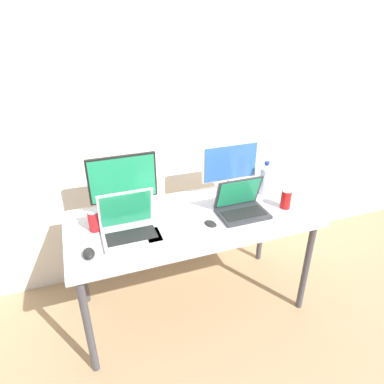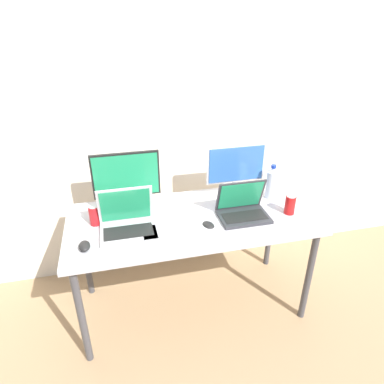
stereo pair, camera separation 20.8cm
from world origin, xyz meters
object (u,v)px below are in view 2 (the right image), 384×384
object	(u,v)px
monitor_left	(126,179)
mouse_by_keyboard	(208,225)
work_desk	(192,226)
soda_can_by_laptop	(290,205)
water_bottle	(272,183)
monitor_center	(236,168)
mouse_by_laptop	(84,246)
laptop_silver	(127,221)
laptop_secondary	(242,208)
keyboard_main	(180,230)
soda_can_near_keyboard	(95,215)

from	to	relation	value
monitor_left	mouse_by_keyboard	bearing A→B (deg)	-40.39
work_desk	soda_can_by_laptop	distance (m)	0.64
water_bottle	soda_can_by_laptop	size ratio (longest dim) A/B	1.95
monitor_left	soda_can_by_laptop	xyz separation A→B (m)	(1.00, -0.33, -0.14)
monitor_center	soda_can_by_laptop	distance (m)	0.44
work_desk	mouse_by_keyboard	xyz separation A→B (m)	(0.07, -0.14, 0.09)
mouse_by_laptop	water_bottle	distance (m)	1.28
work_desk	laptop_silver	size ratio (longest dim) A/B	4.82
monitor_center	laptop_secondary	xyz separation A→B (m)	(-0.05, -0.28, -0.15)
monitor_center	water_bottle	xyz separation A→B (m)	(0.23, -0.10, -0.09)
laptop_silver	keyboard_main	xyz separation A→B (m)	(0.30, -0.09, -0.05)
work_desk	keyboard_main	xyz separation A→B (m)	(-0.11, -0.14, 0.08)
keyboard_main	water_bottle	size ratio (longest dim) A/B	1.77
mouse_by_laptop	water_bottle	xyz separation A→B (m)	(1.24, 0.31, 0.09)
monitor_center	mouse_by_laptop	distance (m)	1.11
mouse_by_laptop	laptop_silver	bearing A→B (deg)	25.10
monitor_left	soda_can_near_keyboard	size ratio (longest dim) A/B	3.42
keyboard_main	soda_can_near_keyboard	bearing A→B (deg)	158.93
laptop_silver	keyboard_main	size ratio (longest dim) A/B	0.74
keyboard_main	mouse_by_keyboard	distance (m)	0.17
water_bottle	soda_can_by_laptop	bearing A→B (deg)	-83.37
water_bottle	soda_can_near_keyboard	xyz separation A→B (m)	(-1.18, -0.07, -0.05)
laptop_secondary	mouse_by_keyboard	distance (m)	0.26
soda_can_near_keyboard	work_desk	bearing A→B (deg)	-6.00
soda_can_by_laptop	mouse_by_laptop	bearing A→B (deg)	-176.27
keyboard_main	mouse_by_keyboard	size ratio (longest dim) A/B	4.75
water_bottle	laptop_secondary	bearing A→B (deg)	-146.85
monitor_center	work_desk	bearing A→B (deg)	-148.00
monitor_left	monitor_center	distance (m)	0.74
monitor_left	keyboard_main	xyz separation A→B (m)	(0.27, -0.38, -0.19)
monitor_center	mouse_by_laptop	xyz separation A→B (m)	(-1.01, -0.41, -0.19)
laptop_silver	water_bottle	size ratio (longest dim) A/B	1.31
monitor_center	soda_can_near_keyboard	bearing A→B (deg)	-170.22
mouse_by_keyboard	mouse_by_laptop	world-z (taller)	mouse_by_laptop
laptop_silver	keyboard_main	bearing A→B (deg)	-17.18
water_bottle	soda_can_near_keyboard	distance (m)	1.19
monitor_left	keyboard_main	bearing A→B (deg)	-54.27
laptop_silver	mouse_by_keyboard	world-z (taller)	laptop_silver
water_bottle	soda_can_near_keyboard	size ratio (longest dim) A/B	1.95
monitor_left	monitor_center	size ratio (longest dim) A/B	1.05
monitor_left	laptop_silver	bearing A→B (deg)	-95.48
keyboard_main	water_bottle	xyz separation A→B (m)	(0.70, 0.27, 0.10)
laptop_silver	soda_can_by_laptop	size ratio (longest dim) A/B	2.56
work_desk	monitor_center	bearing A→B (deg)	32.00
work_desk	mouse_by_keyboard	bearing A→B (deg)	-64.76
work_desk	soda_can_by_laptop	xyz separation A→B (m)	(0.62, -0.10, 0.13)
monitor_left	laptop_silver	size ratio (longest dim) A/B	1.34
laptop_silver	soda_can_near_keyboard	distance (m)	0.22
mouse_by_laptop	soda_can_by_laptop	world-z (taller)	soda_can_by_laptop
monitor_left	mouse_by_keyboard	distance (m)	0.61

